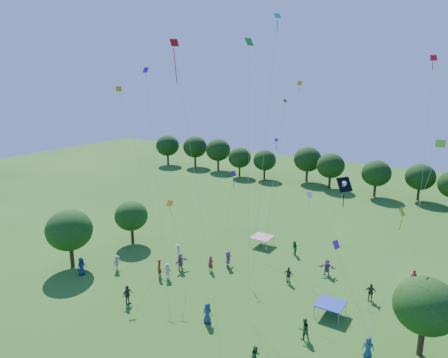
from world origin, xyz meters
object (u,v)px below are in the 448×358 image
(pirate_kite, at_px, (344,186))
(near_tree_east, at_px, (426,306))
(red_high_kite, at_px, (181,89))
(near_tree_west, at_px, (69,230))
(tent_red_stripe, at_px, (262,237))
(tent_blue, at_px, (331,304))
(near_tree_north, at_px, (131,216))

(pirate_kite, bearing_deg, near_tree_east, -21.94)
(red_high_kite, bearing_deg, pirate_kite, 12.23)
(near_tree_east, xyz_separation_m, pirate_kite, (-6.97, 2.81, 6.90))
(near_tree_west, bearing_deg, tent_red_stripe, 47.05)
(near_tree_west, xyz_separation_m, red_high_kite, (11.69, 4.10, 14.15))
(near_tree_east, distance_m, tent_red_stripe, 21.45)
(near_tree_west, relative_size, tent_blue, 2.79)
(tent_red_stripe, relative_size, pirate_kite, 0.22)
(tent_blue, bearing_deg, pirate_kite, 91.67)
(tent_blue, relative_size, red_high_kite, 0.10)
(near_tree_east, height_order, tent_blue, near_tree_east)
(red_high_kite, bearing_deg, tent_red_stripe, 76.96)
(near_tree_east, xyz_separation_m, red_high_kite, (-20.76, -0.18, 14.31))
(tent_red_stripe, xyz_separation_m, red_high_kite, (-2.61, -11.25, 17.15))
(near_tree_west, distance_m, tent_red_stripe, 21.19)
(near_tree_east, relative_size, tent_red_stripe, 2.66)
(tent_blue, bearing_deg, near_tree_west, -167.48)
(near_tree_north, relative_size, red_high_kite, 0.24)
(near_tree_north, bearing_deg, pirate_kite, -1.73)
(near_tree_east, bearing_deg, red_high_kite, -179.50)
(tent_blue, distance_m, pirate_kite, 9.84)
(near_tree_west, relative_size, near_tree_north, 1.20)
(near_tree_west, height_order, near_tree_north, near_tree_west)
(red_high_kite, bearing_deg, near_tree_east, 0.50)
(tent_red_stripe, relative_size, red_high_kite, 0.10)
(pirate_kite, height_order, red_high_kite, red_high_kite)
(near_tree_east, relative_size, red_high_kite, 0.28)
(near_tree_east, relative_size, tent_blue, 2.66)
(red_high_kite, bearing_deg, tent_blue, 6.45)
(pirate_kite, bearing_deg, near_tree_west, -164.44)
(near_tree_north, xyz_separation_m, pirate_kite, (24.63, -0.75, 7.39))
(pirate_kite, bearing_deg, tent_blue, -88.33)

